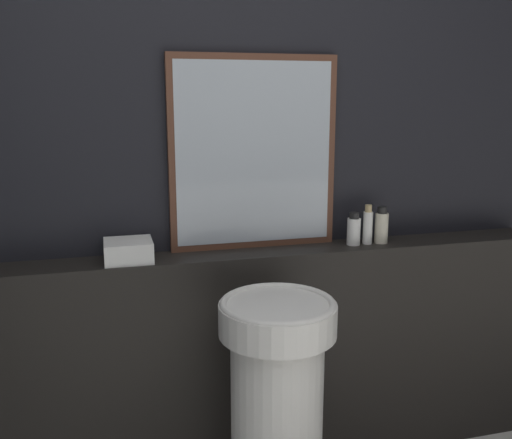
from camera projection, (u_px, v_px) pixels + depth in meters
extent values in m
cube|color=black|center=(240.00, 162.00, 2.24)|extent=(8.00, 0.06, 2.50)
cube|color=black|center=(248.00, 361.00, 2.30)|extent=(2.53, 0.19, 0.91)
cylinder|color=white|center=(277.00, 432.00, 1.97)|extent=(0.31, 0.31, 0.73)
cylinder|color=white|center=(278.00, 319.00, 1.88)|extent=(0.39, 0.39, 0.11)
torus|color=white|center=(278.00, 304.00, 1.87)|extent=(0.38, 0.38, 0.02)
cube|color=#563323|center=(254.00, 153.00, 2.20)|extent=(0.66, 0.03, 0.75)
cube|color=#B2BCC6|center=(254.00, 154.00, 2.20)|extent=(0.61, 0.02, 0.70)
cube|color=white|center=(128.00, 251.00, 2.08)|extent=(0.17, 0.16, 0.08)
cylinder|color=white|center=(354.00, 232.00, 2.30)|extent=(0.05, 0.05, 0.11)
cylinder|color=black|center=(354.00, 216.00, 2.29)|extent=(0.04, 0.04, 0.02)
cylinder|color=white|center=(368.00, 228.00, 2.31)|extent=(0.04, 0.04, 0.13)
cylinder|color=tan|center=(368.00, 208.00, 2.29)|extent=(0.03, 0.03, 0.03)
cylinder|color=beige|center=(381.00, 228.00, 2.33)|extent=(0.05, 0.05, 0.12)
cylinder|color=black|center=(382.00, 210.00, 2.31)|extent=(0.04, 0.04, 0.03)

